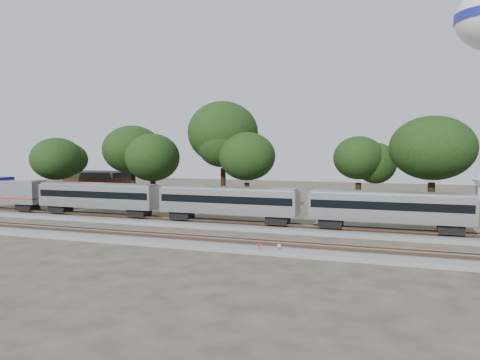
{
  "coord_description": "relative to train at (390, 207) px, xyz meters",
  "views": [
    {
      "loc": [
        15.36,
        -43.55,
        9.04
      ],
      "look_at": [
        -1.3,
        5.0,
        5.45
      ],
      "focal_mm": 35.0,
      "sensor_mm": 36.0,
      "label": 1
    }
  ],
  "objects": [
    {
      "name": "ground",
      "position": [
        -14.49,
        -6.0,
        -3.02
      ],
      "size": [
        160.0,
        160.0,
        0.0
      ],
      "primitive_type": "plane",
      "color": "#383328",
      "rests_on": "ground"
    },
    {
      "name": "track_far",
      "position": [
        -14.49,
        0.0,
        -2.81
      ],
      "size": [
        160.0,
        5.0,
        0.73
      ],
      "color": "slate",
      "rests_on": "ground"
    },
    {
      "name": "track_near",
      "position": [
        -14.49,
        -10.0,
        -2.81
      ],
      "size": [
        160.0,
        5.0,
        0.73
      ],
      "color": "slate",
      "rests_on": "ground"
    },
    {
      "name": "train",
      "position": [
        0.0,
        0.0,
        0.0
      ],
      "size": [
        118.82,
        2.89,
        4.25
      ],
      "color": "#BABDC2",
      "rests_on": "ground"
    },
    {
      "name": "switch_stand_red",
      "position": [
        -10.34,
        -11.99,
        -2.4
      ],
      "size": [
        0.31,
        0.06,
        0.97
      ],
      "rotation": [
        0.0,
        0.0,
        0.11
      ],
      "color": "#512D19",
      "rests_on": "ground"
    },
    {
      "name": "switch_stand_white",
      "position": [
        -8.7,
        -11.44,
        -2.47
      ],
      "size": [
        0.27,
        0.11,
        0.86
      ],
      "rotation": [
        0.0,
        0.0,
        0.34
      ],
      "color": "#512D19",
      "rests_on": "ground"
    },
    {
      "name": "switch_lever",
      "position": [
        -7.38,
        -11.83,
        -2.87
      ],
      "size": [
        0.53,
        0.36,
        0.3
      ],
      "primitive_type": "cube",
      "rotation": [
        0.0,
        0.0,
        0.12
      ],
      "color": "#512D19",
      "rests_on": "ground"
    },
    {
      "name": "brick_building",
      "position": [
        -49.09,
        19.7,
        -0.59
      ],
      "size": [
        10.23,
        7.37,
        4.82
      ],
      "rotation": [
        0.0,
        0.0,
        0.03
      ],
      "color": "brown",
      "rests_on": "ground"
    },
    {
      "name": "tree_0",
      "position": [
        -48.12,
        8.14,
        4.26
      ],
      "size": [
        7.42,
        7.42,
        10.47
      ],
      "color": "black",
      "rests_on": "ground"
    },
    {
      "name": "tree_1",
      "position": [
        -40.14,
        16.43,
        5.64
      ],
      "size": [
        8.82,
        8.82,
        12.44
      ],
      "color": "black",
      "rests_on": "ground"
    },
    {
      "name": "tree_2",
      "position": [
        -33.82,
        11.69,
        4.5
      ],
      "size": [
        7.67,
        7.67,
        10.81
      ],
      "color": "black",
      "rests_on": "ground"
    },
    {
      "name": "tree_3",
      "position": [
        -23.55,
        14.04,
        8.14
      ],
      "size": [
        11.35,
        11.35,
        16.01
      ],
      "color": "black",
      "rests_on": "ground"
    },
    {
      "name": "tree_4",
      "position": [
        -18.93,
        11.05,
        4.78
      ],
      "size": [
        7.94,
        7.94,
        11.2
      ],
      "color": "black",
      "rests_on": "ground"
    },
    {
      "name": "tree_5",
      "position": [
        -4.62,
        17.58,
        4.53
      ],
      "size": [
        7.7,
        7.7,
        10.85
      ],
      "color": "black",
      "rests_on": "ground"
    },
    {
      "name": "tree_6",
      "position": [
        4.49,
        10.9,
        5.92
      ],
      "size": [
        9.1,
        9.1,
        12.83
      ],
      "color": "black",
      "rests_on": "ground"
    }
  ]
}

